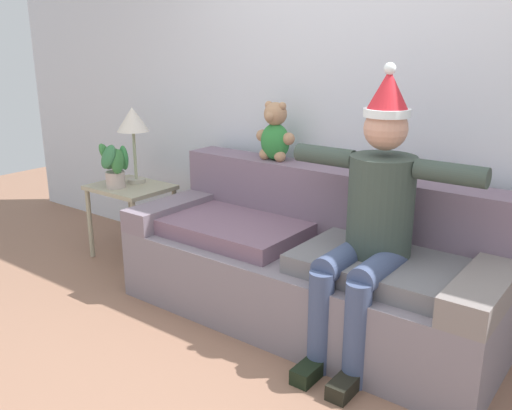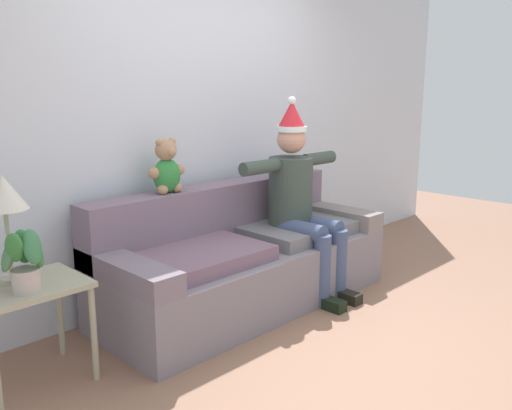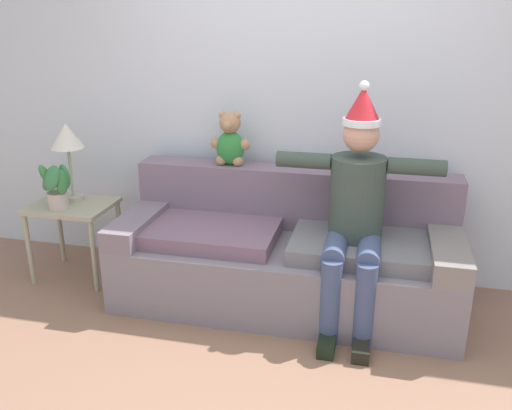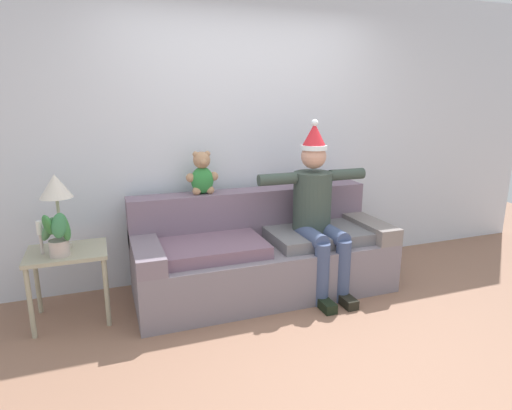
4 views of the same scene
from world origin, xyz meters
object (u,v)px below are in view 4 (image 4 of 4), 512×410
Objects in this scene: side_table at (68,261)px; table_lamp at (56,190)px; teddy_bear at (202,175)px; potted_plant at (57,233)px; person_seated at (317,207)px; candle_tall at (40,233)px; couch at (262,253)px.

side_table is 1.00× the size of table_lamp.
side_table is at bearing -166.03° from teddy_bear.
potted_plant is at bearing -91.26° from table_lamp.
teddy_bear is (-0.91, 0.44, 0.27)m from person_seated.
side_table is 2.27× the size of candle_tall.
couch is 0.65m from person_seated.
potted_plant is at bearing -175.89° from couch.
teddy_bear is 1.18m from table_lamp.
couch is 5.91× the size of teddy_bear.
couch is at bearing 0.52° from side_table.
person_seated is 2.63× the size of side_table.
couch is at bearing -29.84° from teddy_bear.
side_table is at bearing 175.70° from person_seated.
couch is 3.92× the size of table_lamp.
person_seated is at bearing -4.30° from side_table.
table_lamp is (-1.63, 0.08, 0.69)m from couch.
couch is at bearing -2.74° from table_lamp.
teddy_bear is 1.29m from side_table.
table_lamp is (-1.16, -0.19, -0.01)m from teddy_bear.
person_seated reaches higher than potted_plant.
person_seated is at bearing -1.40° from potted_plant.
person_seated is 2.08m from potted_plant.
teddy_bear reaches higher than table_lamp.
table_lamp is at bearing 177.26° from couch.
couch is at bearing 4.11° from potted_plant.
side_table is (-1.60, -0.01, 0.15)m from couch.
person_seated is 3.98× the size of teddy_bear.
potted_plant is (-1.17, -0.38, -0.29)m from teddy_bear.
table_lamp reaches higher than candle_tall.
side_table is at bearing -69.76° from table_lamp.
person_seated reaches higher than teddy_bear.
side_table is 0.29m from potted_plant.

